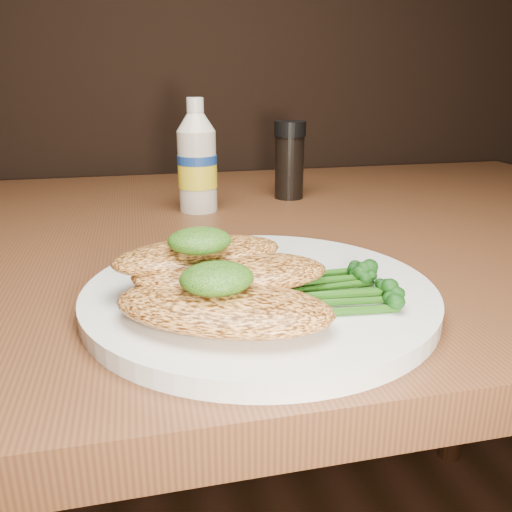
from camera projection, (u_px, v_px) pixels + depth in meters
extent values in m
cylinder|color=white|center=(260.00, 294.00, 0.45)|extent=(0.30, 0.30, 0.02)
ellipsoid|color=#EA994A|center=(223.00, 307.00, 0.37)|extent=(0.18, 0.15, 0.03)
ellipsoid|color=#EA994A|center=(231.00, 273.00, 0.41)|extent=(0.16, 0.09, 0.02)
ellipsoid|color=#EA994A|center=(199.00, 255.00, 0.43)|extent=(0.16, 0.10, 0.02)
ellipsoid|color=#0C3407|center=(217.00, 278.00, 0.37)|extent=(0.06, 0.06, 0.02)
ellipsoid|color=#0C3407|center=(200.00, 241.00, 0.41)|extent=(0.05, 0.05, 0.02)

